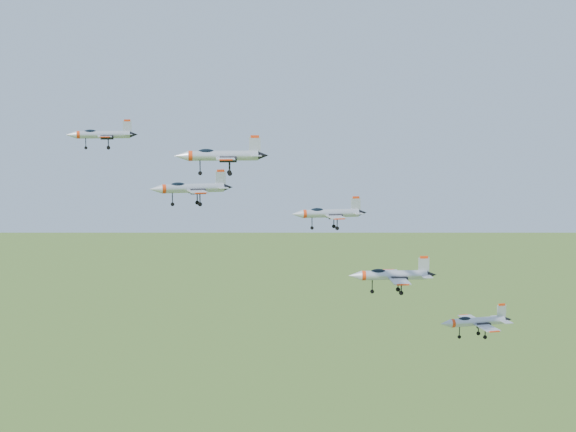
{
  "coord_description": "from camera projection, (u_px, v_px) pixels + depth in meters",
  "views": [
    {
      "loc": [
        -4.21,
        -126.44,
        146.23
      ],
      "look_at": [
        3.14,
        -2.73,
        130.53
      ],
      "focal_mm": 50.0,
      "sensor_mm": 36.0,
      "label": 1
    }
  ],
  "objects": [
    {
      "name": "jet_right_low",
      "position": [
        391.0,
        275.0,
        121.64
      ],
      "size": [
        13.54,
        11.1,
        3.63
      ],
      "rotation": [
        0.0,
        0.0,
        0.0
      ],
      "color": "#AAAFB7"
    },
    {
      "name": "jet_lead",
      "position": [
        101.0,
        134.0,
        133.13
      ],
      "size": [
        11.76,
        9.85,
        3.15
      ],
      "rotation": [
        0.0,
        0.0,
        0.17
      ],
      "color": "#AAAFB7"
    },
    {
      "name": "jet_left_high",
      "position": [
        190.0,
        188.0,
        126.47
      ],
      "size": [
        13.29,
        11.22,
        3.58
      ],
      "rotation": [
        0.0,
        0.0,
        0.23
      ],
      "color": "#AAAFB7"
    },
    {
      "name": "jet_right_high",
      "position": [
        220.0,
        155.0,
        103.3
      ],
      "size": [
        12.22,
        10.08,
        3.27
      ],
      "rotation": [
        0.0,
        0.0,
        0.05
      ],
      "color": "#AAAFB7"
    },
    {
      "name": "jet_trail",
      "position": [
        475.0,
        321.0,
        130.32
      ],
      "size": [
        12.8,
        10.75,
        3.43
      ],
      "rotation": [
        0.0,
        0.0,
        0.19
      ],
      "color": "#AAAFB7"
    },
    {
      "name": "jet_left_low",
      "position": [
        328.0,
        213.0,
        134.21
      ],
      "size": [
        13.03,
        10.85,
        3.48
      ],
      "rotation": [
        0.0,
        0.0,
        0.12
      ],
      "color": "#AAAFB7"
    }
  ]
}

